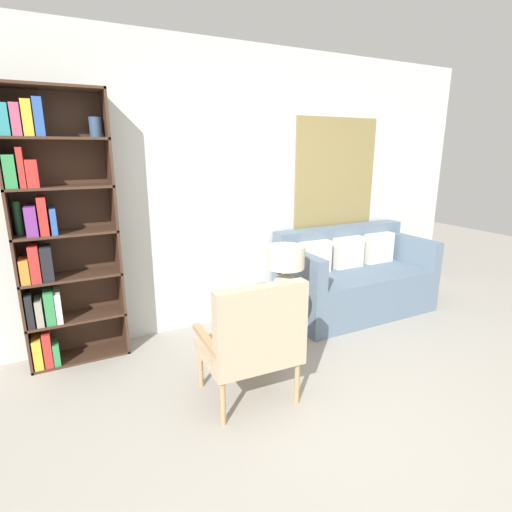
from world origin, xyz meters
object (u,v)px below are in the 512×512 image
couch (353,279)px  table_lamp (286,265)px  bookshelf (52,233)px  armchair (254,337)px  side_table (275,297)px

couch → table_lamp: (-1.12, -0.40, 0.42)m
bookshelf → couch: 2.99m
bookshelf → armchair: bearing=-48.2°
bookshelf → table_lamp: (1.76, -0.65, -0.34)m
bookshelf → armchair: 1.81m
armchair → side_table: 0.89m
couch → side_table: size_ratio=2.79×
bookshelf → armchair: size_ratio=2.40×
couch → table_lamp: bearing=-160.3°
table_lamp → couch: bearing=19.7°
bookshelf → table_lamp: bearing=-20.3°
armchair → side_table: armchair is taller
armchair → side_table: bearing=50.7°
armchair → table_lamp: 0.92m
bookshelf → couch: size_ratio=1.33×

